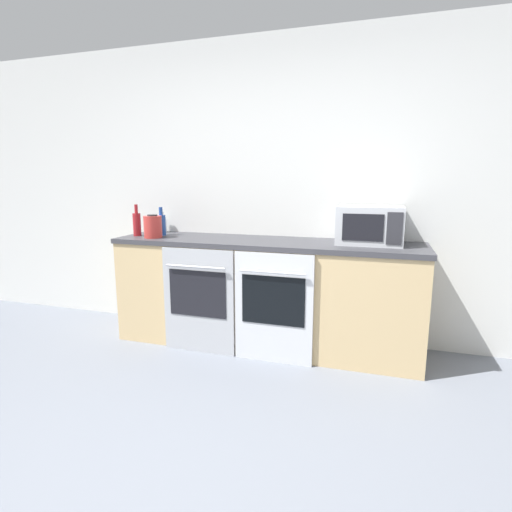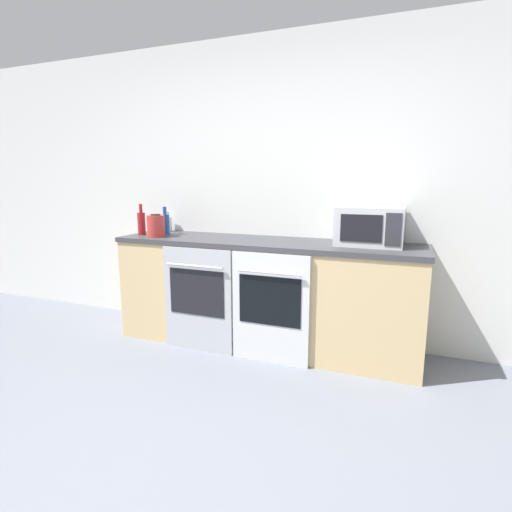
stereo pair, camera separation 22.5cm
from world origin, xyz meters
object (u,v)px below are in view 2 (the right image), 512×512
Objects in this scene: microwave at (370,226)px; kettle at (156,226)px; bottle_blue at (165,224)px; oven_left at (198,299)px; oven_right at (270,308)px; bottle_red at (141,223)px; bottle_clear at (168,224)px.

microwave is 2.47× the size of kettle.
kettle is (0.01, -0.16, -0.00)m from bottle_blue.
microwave is at bearing 16.85° from oven_left.
bottle_blue is at bearing 163.75° from oven_right.
oven_left is 0.83m from bottle_blue.
bottle_red is at bearing -154.23° from bottle_blue.
bottle_blue is at bearing 93.99° from kettle.
kettle is at bearing -18.15° from bottle_red.
microwave is 1.77× the size of bottle_red.
bottle_blue is (-0.51, 0.33, 0.57)m from oven_left.
bottle_blue reaches higher than bottle_clear.
bottle_clear is at bearing 175.67° from microwave.
oven_left is 1.00× the size of oven_right.
bottle_blue is 0.16m from kettle.
oven_right is 1.27m from kettle.
microwave reaches higher than bottle_red.
microwave is 1.92m from bottle_clear.
bottle_red is at bearing 169.80° from oven_right.
bottle_blue is 0.21m from bottle_red.
bottle_red is at bearing 161.13° from oven_left.
oven_left is 0.63m from oven_right.
oven_left is at bearing -19.16° from kettle.
oven_left is at bearing -41.02° from bottle_clear.
kettle is at bearing -71.63° from bottle_clear.
oven_left is at bearing -163.15° from microwave.
oven_right is at bearing 0.00° from oven_left.
microwave is at bearing 7.00° from kettle.
bottle_red is (-0.19, -0.09, 0.01)m from bottle_blue.
oven_left is 0.98m from bottle_clear.
kettle is at bearing 171.28° from oven_right.
oven_right is at bearing -149.55° from microwave.
bottle_blue reaches higher than oven_right.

